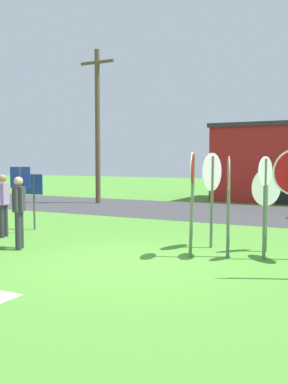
# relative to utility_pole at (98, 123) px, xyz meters

# --- Properties ---
(ground_plane) EXTENTS (80.00, 80.00, 0.00)m
(ground_plane) POSITION_rel_utility_pole_xyz_m (7.55, -10.14, -3.82)
(ground_plane) COLOR #47842D
(street_asphalt) EXTENTS (60.00, 6.40, 0.01)m
(street_asphalt) POSITION_rel_utility_pole_xyz_m (7.55, -0.86, -3.82)
(street_asphalt) COLOR #38383A
(street_asphalt) RESTS_ON ground
(utility_pole) EXTENTS (1.80, 0.24, 7.28)m
(utility_pole) POSITION_rel_utility_pole_xyz_m (0.00, 0.00, 0.00)
(utility_pole) COLOR brown
(utility_pole) RESTS_ON ground
(stop_sign_tallest) EXTENTS (0.17, 0.59, 2.15)m
(stop_sign_tallest) POSITION_rel_utility_pole_xyz_m (9.79, -8.64, -2.39)
(stop_sign_tallest) COLOR #51664C
(stop_sign_tallest) RESTS_ON ground
(stop_sign_leaning_left) EXTENTS (0.21, 0.67, 2.24)m
(stop_sign_leaning_left) POSITION_rel_utility_pole_xyz_m (8.37, -9.12, -2.30)
(stop_sign_leaning_left) COLOR #51664C
(stop_sign_leaning_left) RESTS_ON ground
(stop_sign_leaning_right) EXTENTS (0.23, 0.69, 2.16)m
(stop_sign_leaning_right) POSITION_rel_utility_pole_xyz_m (9.05, -8.77, -2.35)
(stop_sign_leaning_right) COLOR #51664C
(stop_sign_leaning_right) RESTS_ON ground
(stop_sign_rear_left) EXTENTS (0.19, 0.88, 2.24)m
(stop_sign_rear_left) POSITION_rel_utility_pole_xyz_m (8.41, -7.95, -2.27)
(stop_sign_rear_left) COLOR #51664C
(stop_sign_rear_left) RESTS_ON ground
(stop_sign_center_cluster) EXTENTS (0.51, 0.68, 1.88)m
(stop_sign_center_cluster) POSITION_rel_utility_pole_xyz_m (9.64, -7.81, -2.55)
(stop_sign_center_cluster) COLOR #51664C
(stop_sign_center_cluster) RESTS_ON ground
(person_on_left) EXTENTS (0.37, 0.51, 1.69)m
(person_on_left) POSITION_rel_utility_pole_xyz_m (4.49, -10.16, -2.87)
(person_on_left) COLOR #2D2D33
(person_on_left) RESTS_ON ground
(person_near_signs) EXTENTS (0.32, 0.55, 1.69)m
(person_near_signs) POSITION_rel_utility_pole_xyz_m (2.97, -9.14, -2.87)
(person_near_signs) COLOR #2D2D33
(person_near_signs) RESTS_ON ground
(info_panel_leftmost) EXTENTS (0.58, 0.20, 1.88)m
(info_panel_leftmost) POSITION_rel_utility_pole_xyz_m (2.90, -8.39, -2.52)
(info_panel_leftmost) COLOR #4C4C51
(info_panel_leftmost) RESTS_ON ground
(info_panel_middle) EXTENTS (0.60, 0.08, 1.65)m
(info_panel_middle) POSITION_rel_utility_pole_xyz_m (2.82, -7.75, -2.68)
(info_panel_middle) COLOR #4C4C51
(info_panel_middle) RESTS_ON ground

